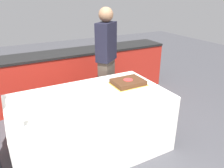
% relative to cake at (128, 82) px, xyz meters
% --- Properties ---
extents(ground_plane, '(14.00, 14.00, 0.00)m').
position_rel_cake_xyz_m(ground_plane, '(-0.60, -0.10, -0.80)').
color(ground_plane, '#424247').
extents(back_counter, '(4.40, 0.58, 0.92)m').
position_rel_cake_xyz_m(back_counter, '(-0.60, 1.50, -0.34)').
color(back_counter, '#A82319').
rests_on(back_counter, ground_plane).
extents(dining_table, '(1.88, 1.06, 0.77)m').
position_rel_cake_xyz_m(dining_table, '(-0.60, -0.10, -0.42)').
color(dining_table, white).
rests_on(dining_table, ground_plane).
extents(cake, '(0.45, 0.36, 0.07)m').
position_rel_cake_xyz_m(cake, '(0.00, 0.00, 0.00)').
color(cake, gold).
rests_on(cake, dining_table).
extents(plate_stack, '(0.23, 0.23, 0.04)m').
position_rel_cake_xyz_m(plate_stack, '(-1.09, -0.23, -0.01)').
color(plate_stack, white).
rests_on(plate_stack, dining_table).
extents(wine_glass, '(0.06, 0.06, 0.17)m').
position_rel_cake_xyz_m(wine_glass, '(-1.39, -0.42, 0.08)').
color(wine_glass, white).
rests_on(wine_glass, dining_table).
extents(side_plate_near_cake, '(0.19, 0.19, 0.00)m').
position_rel_cake_xyz_m(side_plate_near_cake, '(-0.01, 0.29, -0.03)').
color(side_plate_near_cake, white).
rests_on(side_plate_near_cake, dining_table).
extents(person_cutting_cake, '(0.41, 0.38, 1.73)m').
position_rel_cake_xyz_m(person_cutting_cake, '(-0.00, 0.65, 0.10)').
color(person_cutting_cake, '#4C4238').
rests_on(person_cutting_cake, ground_plane).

